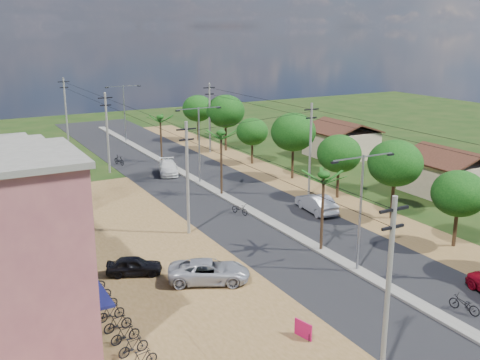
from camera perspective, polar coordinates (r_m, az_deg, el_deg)
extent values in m
plane|color=black|center=(38.99, 11.77, -9.07)|extent=(160.00, 160.00, 0.00)
cube|color=black|center=(50.43, 0.71, -3.01)|extent=(12.00, 110.00, 0.04)
cube|color=#605E56|center=(52.92, -0.89, -2.05)|extent=(1.00, 90.00, 0.18)
cube|color=brown|center=(39.07, -13.72, -9.11)|extent=(18.00, 46.00, 0.04)
cube|color=brown|center=(54.93, 8.45, -1.64)|extent=(5.00, 90.00, 0.03)
cube|color=#111347|center=(30.16, -14.78, -10.31)|extent=(0.80, 5.40, 0.15)
cube|color=black|center=(30.90, -15.19, -13.44)|extent=(0.10, 3.00, 2.40)
cube|color=navy|center=(28.82, -15.85, -4.30)|extent=(0.12, 4.20, 1.20)
cube|color=#111347|center=(36.49, -17.55, -5.94)|extent=(0.80, 5.40, 0.15)
cube|color=black|center=(37.10, -17.86, -8.62)|extent=(0.10, 3.00, 2.40)
cube|color=navy|center=(35.57, -18.40, -1.88)|extent=(0.12, 4.20, 1.20)
cube|color=#111347|center=(43.03, -19.46, -2.87)|extent=(0.80, 5.40, 0.15)
cube|color=black|center=(43.55, -19.70, -5.19)|extent=(0.10, 3.00, 2.40)
cube|color=navy|center=(42.41, -20.13, -0.23)|extent=(0.12, 4.20, 1.20)
cube|color=tan|center=(58.72, 20.49, 0.30)|extent=(7.00, 7.00, 3.30)
cube|color=tan|center=(71.97, 10.23, 3.67)|extent=(7.00, 7.00, 3.30)
cylinder|color=black|center=(44.59, 21.08, -3.99)|extent=(0.28, 0.28, 3.85)
ellipsoid|color=black|center=(43.95, 21.35, -1.28)|extent=(4.00, 4.00, 3.40)
cylinder|color=black|center=(49.27, 15.27, -1.27)|extent=(0.28, 0.28, 4.55)
ellipsoid|color=black|center=(48.61, 15.49, 1.67)|extent=(4.60, 4.60, 3.91)
cylinder|color=black|center=(54.17, 9.93, 0.27)|extent=(0.28, 0.28, 4.06)
ellipsoid|color=black|center=(53.62, 10.04, 2.66)|extent=(4.20, 4.20, 3.57)
cylinder|color=black|center=(60.43, 5.38, 2.34)|extent=(0.28, 0.28, 4.76)
ellipsoid|color=black|center=(59.88, 5.44, 4.88)|extent=(4.80, 4.80, 4.08)
cylinder|color=black|center=(66.96, 1.24, 3.20)|extent=(0.28, 0.28, 3.64)
ellipsoid|color=black|center=(66.55, 1.25, 4.95)|extent=(3.80, 3.80, 3.23)
cylinder|color=black|center=(74.00, -1.46, 4.86)|extent=(0.28, 0.28, 4.90)
ellipsoid|color=black|center=(73.54, -1.48, 7.01)|extent=(5.00, 5.00, 4.25)
cylinder|color=black|center=(81.00, -4.27, 5.54)|extent=(0.28, 0.28, 4.34)
ellipsoid|color=black|center=(80.62, -4.30, 7.27)|extent=(4.40, 4.40, 3.74)
cylinder|color=black|center=(40.81, 8.36, -3.40)|extent=(0.22, 0.22, 5.80)
cylinder|color=black|center=(53.82, -1.91, 1.57)|extent=(0.22, 0.22, 6.20)
cylinder|color=black|center=(68.22, -8.03, 4.07)|extent=(0.22, 0.22, 5.50)
cylinder|color=gray|center=(37.54, 12.10, -3.49)|extent=(0.16, 0.16, 8.00)
cube|color=gray|center=(37.28, 13.83, 2.50)|extent=(2.40, 0.08, 0.08)
cube|color=gray|center=(35.72, 10.98, 2.12)|extent=(2.40, 0.08, 0.08)
cube|color=black|center=(38.04, 15.05, 2.52)|extent=(0.50, 0.18, 0.12)
cube|color=black|center=(35.07, 9.59, 1.77)|extent=(0.50, 0.18, 0.12)
cylinder|color=gray|center=(58.02, -4.16, 3.46)|extent=(0.16, 0.16, 8.00)
cube|color=gray|center=(57.85, -3.15, 7.37)|extent=(2.40, 0.08, 0.08)
cube|color=gray|center=(56.86, -5.34, 7.19)|extent=(2.40, 0.08, 0.08)
cube|color=black|center=(58.34, -2.16, 7.35)|extent=(0.50, 0.18, 0.12)
cube|color=black|center=(56.45, -6.37, 7.00)|extent=(0.50, 0.18, 0.12)
cylinder|color=gray|center=(81.07, -11.64, 6.58)|extent=(0.16, 0.16, 8.00)
cube|color=gray|center=(80.95, -10.97, 9.39)|extent=(2.40, 0.08, 0.08)
cube|color=gray|center=(80.25, -12.62, 9.25)|extent=(2.40, 0.08, 0.08)
cube|color=black|center=(81.31, -10.22, 9.38)|extent=(0.50, 0.18, 0.12)
cube|color=black|center=(79.96, -13.38, 9.11)|extent=(0.50, 0.18, 0.12)
cylinder|color=#605E56|center=(26.13, 14.77, -11.06)|extent=(0.24, 0.24, 9.00)
cube|color=black|center=(24.68, 15.39, -2.91)|extent=(1.60, 0.12, 0.12)
cube|color=black|center=(24.94, 15.26, -4.66)|extent=(1.20, 0.12, 0.12)
cylinder|color=#605E56|center=(43.58, -5.35, 0.11)|extent=(0.24, 0.24, 9.00)
cube|color=black|center=(42.72, -5.48, 5.16)|extent=(1.60, 0.12, 0.12)
cube|color=black|center=(42.87, -5.46, 4.11)|extent=(1.20, 0.12, 0.12)
cylinder|color=#605E56|center=(63.90, -13.32, 4.65)|extent=(0.24, 0.24, 9.00)
cube|color=black|center=(63.32, -13.54, 8.12)|extent=(1.60, 0.12, 0.12)
cube|color=black|center=(63.42, -13.49, 7.40)|extent=(1.20, 0.12, 0.12)
cylinder|color=#605E56|center=(84.09, -17.28, 6.86)|extent=(0.24, 0.24, 9.00)
cube|color=black|center=(83.65, -17.49, 9.50)|extent=(1.60, 0.12, 0.12)
cube|color=black|center=(83.72, -17.45, 8.96)|extent=(1.20, 0.12, 0.12)
cylinder|color=#605E56|center=(54.00, 7.15, 3.03)|extent=(0.24, 0.24, 9.00)
cube|color=black|center=(53.32, 7.29, 7.13)|extent=(1.60, 0.12, 0.12)
cube|color=black|center=(53.43, 7.26, 6.28)|extent=(1.20, 0.12, 0.12)
cylinder|color=#605E56|center=(72.64, -3.09, 6.29)|extent=(0.24, 0.24, 9.00)
cube|color=black|center=(72.13, -3.14, 9.35)|extent=(1.60, 0.12, 0.12)
cube|color=black|center=(72.22, -3.13, 8.72)|extent=(1.20, 0.12, 0.12)
imported|color=#9B9DA3|center=(49.94, 7.76, -2.40)|extent=(2.21, 5.05, 1.61)
imported|color=silver|center=(62.81, -7.32, 1.22)|extent=(3.39, 5.27, 1.42)
imported|color=#9B9DA3|center=(36.44, -3.17, -9.29)|extent=(5.75, 4.49, 1.45)
imported|color=black|center=(38.08, -10.69, -8.59)|extent=(3.93, 2.76, 1.24)
imported|color=black|center=(35.33, 21.82, -11.69)|extent=(1.00, 1.99, 1.00)
imported|color=black|center=(49.02, -0.02, -2.99)|extent=(1.16, 1.94, 0.96)
imported|color=black|center=(68.02, -12.19, 1.97)|extent=(1.07, 1.99, 1.15)
cube|color=#B01049|center=(30.71, 6.43, -14.89)|extent=(0.34, 1.15, 0.97)
cylinder|color=black|center=(30.46, 7.02, -15.71)|extent=(0.04, 0.04, 0.49)
cylinder|color=black|center=(31.21, 5.84, -14.85)|extent=(0.04, 0.04, 0.49)
imported|color=black|center=(28.60, -9.93, -17.49)|extent=(1.72, 0.75, 1.00)
imported|color=black|center=(29.65, -10.79, -16.24)|extent=(1.72, 0.75, 1.00)
imported|color=black|center=(30.72, -11.58, -15.08)|extent=(1.72, 0.75, 1.00)
imported|color=black|center=(31.81, -12.31, -13.99)|extent=(1.72, 0.75, 1.00)
imported|color=black|center=(32.92, -12.99, -12.97)|extent=(1.72, 0.75, 1.00)
imported|color=black|center=(34.04, -13.61, -12.02)|extent=(1.72, 0.75, 1.00)
imported|color=black|center=(35.17, -14.20, -11.13)|extent=(1.72, 0.75, 1.00)
imported|color=black|center=(36.31, -14.74, -10.29)|extent=(1.72, 0.75, 1.00)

